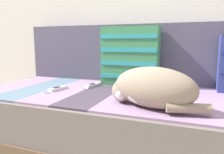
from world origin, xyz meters
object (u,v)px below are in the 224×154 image
at_px(sleeping_cat, 151,88).
at_px(game_remote_near, 57,89).
at_px(game_remote_far, 92,85).
at_px(couch, 134,123).
at_px(throw_pillow_striped, 130,56).

xyz_separation_m(sleeping_cat, game_remote_near, (-0.62, 0.15, -0.08)).
distance_m(game_remote_near, game_remote_far, 0.24).
relative_size(sleeping_cat, game_remote_far, 2.27).
distance_m(couch, game_remote_near, 0.53).
bearing_deg(game_remote_near, throw_pillow_striped, 42.48).
xyz_separation_m(throw_pillow_striped, sleeping_cat, (0.24, -0.50, -0.11)).
distance_m(sleeping_cat, game_remote_far, 0.58).
bearing_deg(game_remote_far, sleeping_cat, -35.89).
xyz_separation_m(sleeping_cat, game_remote_far, (-0.46, 0.34, -0.08)).
distance_m(couch, game_remote_far, 0.38).
bearing_deg(couch, game_remote_far, 167.60).
height_order(game_remote_near, game_remote_far, same).
bearing_deg(game_remote_far, couch, -12.40).
height_order(throw_pillow_striped, sleeping_cat, throw_pillow_striped).
bearing_deg(throw_pillow_striped, couch, -67.93).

